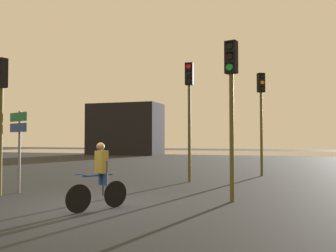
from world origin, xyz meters
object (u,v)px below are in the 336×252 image
(traffic_light_near_right, at_px, (231,90))
(direction_sign_post, at_px, (19,136))
(distant_building, at_px, (125,129))
(cyclist, at_px, (100,176))
(traffic_light_far_right, at_px, (261,105))
(traffic_light_near_left, at_px, (1,99))
(traffic_light_center, at_px, (189,99))

(traffic_light_near_right, relative_size, direction_sign_post, 1.69)
(distant_building, bearing_deg, direction_sign_post, -71.18)
(direction_sign_post, xyz_separation_m, cyclist, (3.82, -1.64, -0.97))
(direction_sign_post, height_order, cyclist, direction_sign_post)
(traffic_light_far_right, distance_m, cyclist, 10.59)
(distant_building, height_order, direction_sign_post, distant_building)
(direction_sign_post, bearing_deg, traffic_light_near_left, 102.18)
(cyclist, bearing_deg, traffic_light_far_right, -80.24)
(cyclist, bearing_deg, direction_sign_post, 3.52)
(traffic_light_far_right, bearing_deg, distant_building, -82.75)
(traffic_light_center, height_order, traffic_light_near_right, traffic_light_center)
(traffic_light_far_right, bearing_deg, traffic_light_near_left, 19.80)
(traffic_light_center, bearing_deg, direction_sign_post, 45.21)
(traffic_light_far_right, height_order, direction_sign_post, traffic_light_far_right)
(traffic_light_near_right, bearing_deg, direction_sign_post, 17.00)
(traffic_light_center, bearing_deg, traffic_light_far_right, -129.76)
(distant_building, xyz_separation_m, direction_sign_post, (9.73, -28.55, -1.05))
(distant_building, xyz_separation_m, cyclist, (13.55, -30.19, -2.03))
(cyclist, bearing_deg, traffic_light_near_left, 12.48)
(distant_building, xyz_separation_m, traffic_light_near_left, (9.59, -29.18, 0.06))
(distant_building, relative_size, traffic_light_far_right, 1.67)
(distant_building, relative_size, traffic_light_near_left, 1.92)
(traffic_light_near_right, bearing_deg, traffic_light_center, -48.35)
(traffic_light_near_left, bearing_deg, traffic_light_near_right, -157.76)
(traffic_light_far_right, distance_m, traffic_light_near_left, 11.26)
(traffic_light_near_right, height_order, direction_sign_post, traffic_light_near_right)
(traffic_light_near_right, height_order, traffic_light_near_left, traffic_light_near_right)
(distant_building, distance_m, direction_sign_post, 30.18)
(distant_building, bearing_deg, cyclist, -65.83)
(traffic_light_center, distance_m, traffic_light_near_left, 7.02)
(traffic_light_near_left, height_order, direction_sign_post, traffic_light_near_left)
(traffic_light_near_left, distance_m, cyclist, 4.59)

